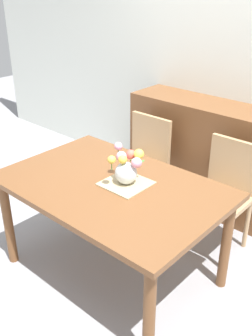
% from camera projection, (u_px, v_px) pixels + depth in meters
% --- Properties ---
extents(ground_plane, '(12.00, 12.00, 0.00)m').
position_uv_depth(ground_plane, '(113.00, 271.00, 2.96)').
color(ground_plane, '#939399').
extents(back_wall, '(7.00, 0.10, 2.80)m').
position_uv_depth(back_wall, '(237.00, 53.00, 3.40)').
color(back_wall, silver).
rests_on(back_wall, ground_plane).
extents(dining_table, '(1.51, 1.00, 0.76)m').
position_uv_depth(dining_table, '(112.00, 196.00, 2.66)').
color(dining_table, brown).
rests_on(dining_table, ground_plane).
extents(chair_left, '(0.42, 0.42, 0.90)m').
position_uv_depth(chair_left, '(143.00, 159.00, 3.54)').
color(chair_left, tan).
rests_on(chair_left, ground_plane).
extents(chair_right, '(0.42, 0.42, 0.90)m').
position_uv_depth(chair_right, '(225.00, 189.00, 3.04)').
color(chair_right, tan).
rests_on(chair_right, ground_plane).
extents(dresser, '(1.40, 0.47, 1.00)m').
position_uv_depth(dresser, '(201.00, 153.00, 3.68)').
color(dresser, brown).
rests_on(dresser, ground_plane).
extents(placemat, '(0.29, 0.29, 0.01)m').
position_uv_depth(placemat, '(126.00, 183.00, 2.62)').
color(placemat, tan).
rests_on(placemat, dining_table).
extents(flower_vase, '(0.24, 0.25, 0.25)m').
position_uv_depth(flower_vase, '(127.00, 167.00, 2.57)').
color(flower_vase, silver).
rests_on(flower_vase, placemat).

